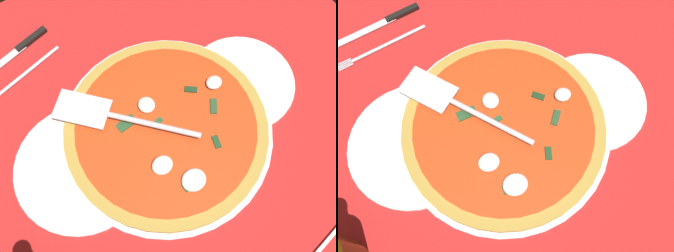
{
  "view_description": "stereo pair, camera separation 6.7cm",
  "coord_description": "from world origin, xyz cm",
  "views": [
    {
      "loc": [
        14.4,
        18.91,
        64.05
      ],
      "look_at": [
        -0.43,
        -1.85,
        2.0
      ],
      "focal_mm": 40.55,
      "sensor_mm": 36.0,
      "label": 1
    },
    {
      "loc": [
        8.49,
        22.06,
        64.05
      ],
      "look_at": [
        -0.43,
        -1.85,
        2.0
      ],
      "focal_mm": 40.55,
      "sensor_mm": 36.0,
      "label": 2
    }
  ],
  "objects": [
    {
      "name": "pizza",
      "position": [
        -0.33,
        -1.86,
        1.79
      ],
      "size": [
        36.24,
        36.24,
        2.87
      ],
      "color": "#B48F39",
      "rests_on": "pizza_pan"
    },
    {
      "name": "pizza_server",
      "position": [
        6.18,
        -7.58,
        4.2
      ],
      "size": [
        19.45,
        21.94,
        1.0
      ],
      "rotation": [
        0.0,
        0.0,
        5.42
      ],
      "color": "silver",
      "rests_on": "pizza"
    },
    {
      "name": "place_setting_near",
      "position": [
        15.31,
        -29.75,
        0.46
      ],
      "size": [
        20.44,
        14.84,
        1.4
      ],
      "rotation": [
        0.0,
        0.0,
        0.2
      ],
      "color": "white",
      "rests_on": "ground_plane"
    },
    {
      "name": "checker_pattern",
      "position": [
        0.0,
        0.0,
        0.05
      ],
      "size": [
        91.23,
        91.23,
        0.1
      ],
      "color": "silver",
      "rests_on": "ground_plane"
    },
    {
      "name": "dinner_plate_right",
      "position": [
        15.78,
        -4.71,
        0.6
      ],
      "size": [
        23.51,
        23.51,
        1.0
      ],
      "primitive_type": "cylinder",
      "color": "silver",
      "rests_on": "ground_plane"
    },
    {
      "name": "dinner_plate_left",
      "position": [
        -17.29,
        -1.54,
        0.6
      ],
      "size": [
        20.15,
        20.15,
        1.0
      ],
      "primitive_type": "cylinder",
      "color": "white",
      "rests_on": "ground_plane"
    },
    {
      "name": "ground_plane",
      "position": [
        0.0,
        0.0,
        -0.4
      ],
      "size": [
        91.23,
        91.23,
        0.8
      ],
      "primitive_type": "cube",
      "color": "red"
    },
    {
      "name": "pizza_pan",
      "position": [
        -0.43,
        -1.85,
        0.55
      ],
      "size": [
        38.18,
        38.18,
        0.9
      ],
      "primitive_type": "cylinder",
      "color": "silver",
      "rests_on": "ground_plane"
    }
  ]
}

